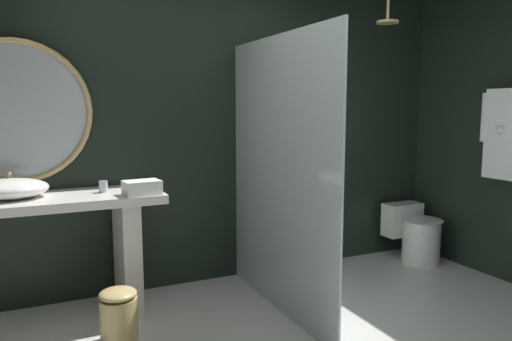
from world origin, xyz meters
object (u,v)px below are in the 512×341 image
at_px(toilet, 415,234).
at_px(waste_bin, 119,316).
at_px(tumbler_cup, 103,187).
at_px(round_wall_mirror, 16,112).
at_px(hanging_bathrobe, 507,130).
at_px(folded_hand_towel, 142,188).
at_px(vessel_sink, 10,189).
at_px(rain_shower_head, 388,17).

distance_m(toilet, waste_bin, 2.90).
relative_size(tumbler_cup, waste_bin, 0.23).
bearing_deg(tumbler_cup, round_wall_mirror, 153.49).
bearing_deg(hanging_bathrobe, folded_hand_towel, 168.16).
height_order(vessel_sink, hanging_bathrobe, hanging_bathrobe).
height_order(tumbler_cup, hanging_bathrobe, hanging_bathrobe).
relative_size(round_wall_mirror, toilet, 1.80).
bearing_deg(waste_bin, rain_shower_head, 7.23).
distance_m(rain_shower_head, waste_bin, 3.07).
relative_size(tumbler_cup, hanging_bathrobe, 0.10).
relative_size(vessel_sink, waste_bin, 1.36).
relative_size(waste_bin, folded_hand_towel, 1.48).
bearing_deg(folded_hand_towel, rain_shower_head, -1.08).
bearing_deg(folded_hand_towel, waste_bin, -125.85).
xyz_separation_m(vessel_sink, toilet, (3.45, -0.08, -0.68)).
xyz_separation_m(toilet, waste_bin, (-2.86, -0.47, -0.08)).
bearing_deg(folded_hand_towel, round_wall_mirror, 148.63).
height_order(hanging_bathrobe, folded_hand_towel, hanging_bathrobe).
bearing_deg(rain_shower_head, tumbler_cup, 174.04).
distance_m(rain_shower_head, hanging_bathrobe, 1.34).
bearing_deg(tumbler_cup, waste_bin, -90.64).
distance_m(round_wall_mirror, toilet, 3.60).
xyz_separation_m(hanging_bathrobe, waste_bin, (-3.08, 0.27, -1.11)).
bearing_deg(round_wall_mirror, rain_shower_head, -10.12).
bearing_deg(folded_hand_towel, hanging_bathrobe, -11.84).
height_order(hanging_bathrobe, waste_bin, hanging_bathrobe).
bearing_deg(waste_bin, round_wall_mirror, 123.38).
relative_size(vessel_sink, rain_shower_head, 1.44).
relative_size(toilet, waste_bin, 1.58).
xyz_separation_m(tumbler_cup, rain_shower_head, (2.28, -0.24, 1.29)).
height_order(toilet, waste_bin, toilet).
xyz_separation_m(tumbler_cup, toilet, (2.86, -0.06, -0.66)).
bearing_deg(waste_bin, toilet, 9.36).
distance_m(vessel_sink, toilet, 3.52).
bearing_deg(toilet, vessel_sink, 178.73).
bearing_deg(rain_shower_head, hanging_bathrobe, -34.91).
relative_size(rain_shower_head, hanging_bathrobe, 0.42).
bearing_deg(vessel_sink, folded_hand_towel, -15.00).
bearing_deg(round_wall_mirror, folded_hand_towel, -31.37).
height_order(waste_bin, folded_hand_towel, folded_hand_towel).
bearing_deg(waste_bin, folded_hand_towel, 54.15).
bearing_deg(waste_bin, vessel_sink, 136.86).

